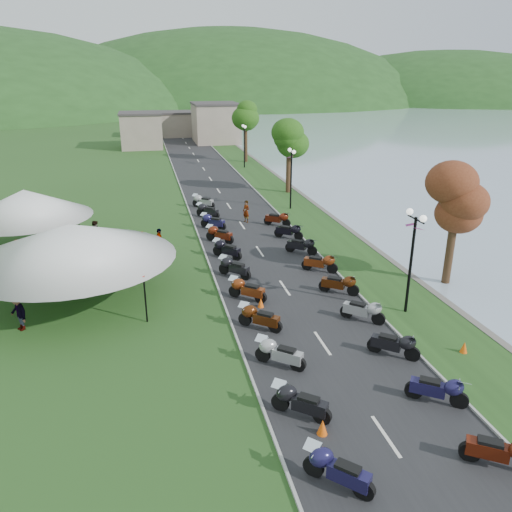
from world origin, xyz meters
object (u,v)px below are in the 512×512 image
pedestrian_b (97,248)px  pedestrian_c (21,330)px  vendor_tent_main (74,262)px  pedestrian_a (130,272)px

pedestrian_b → pedestrian_c: (-2.54, -10.91, 0.00)m
vendor_tent_main → pedestrian_c: vendor_tent_main is taller
pedestrian_a → vendor_tent_main: bearing=-165.6°
pedestrian_b → pedestrian_c: 11.20m
vendor_tent_main → pedestrian_a: bearing=50.5°
vendor_tent_main → pedestrian_b: size_ratio=3.61×
pedestrian_a → pedestrian_b: pedestrian_b is taller
pedestrian_b → pedestrian_a: bearing=117.4°
vendor_tent_main → pedestrian_c: size_ratio=3.76×
pedestrian_b → vendor_tent_main: bearing=90.8°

